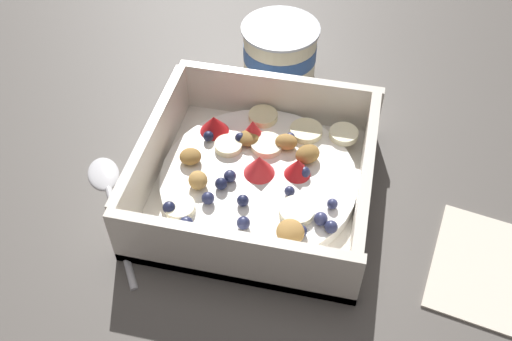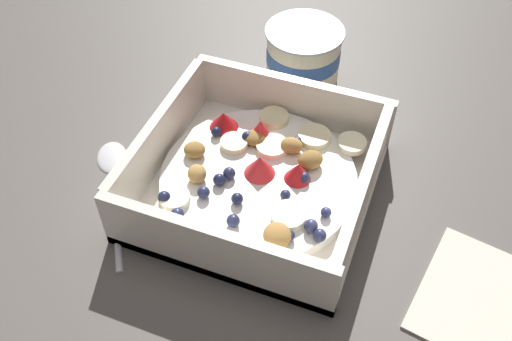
{
  "view_description": "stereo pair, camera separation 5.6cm",
  "coord_description": "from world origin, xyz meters",
  "px_view_note": "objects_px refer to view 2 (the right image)",
  "views": [
    {
      "loc": [
        0.08,
        -0.36,
        0.45
      ],
      "look_at": [
        -0.0,
        0.01,
        0.03
      ],
      "focal_mm": 40.41,
      "sensor_mm": 36.0,
      "label": 1
    },
    {
      "loc": [
        0.13,
        -0.34,
        0.45
      ],
      "look_at": [
        -0.0,
        0.01,
        0.03
      ],
      "focal_mm": 40.41,
      "sensor_mm": 36.0,
      "label": 2
    }
  ],
  "objects_px": {
    "spoon": "(114,172)",
    "yogurt_cup": "(303,54)",
    "folded_napkin": "(492,304)",
    "fruit_bowl": "(257,176)"
  },
  "relations": [
    {
      "from": "fruit_bowl",
      "to": "yogurt_cup",
      "type": "height_order",
      "value": "yogurt_cup"
    },
    {
      "from": "fruit_bowl",
      "to": "yogurt_cup",
      "type": "relative_size",
      "value": 2.39
    },
    {
      "from": "fruit_bowl",
      "to": "spoon",
      "type": "xyz_separation_m",
      "value": [
        -0.15,
        -0.03,
        -0.02
      ]
    },
    {
      "from": "yogurt_cup",
      "to": "folded_napkin",
      "type": "distance_m",
      "value": 0.35
    },
    {
      "from": "yogurt_cup",
      "to": "fruit_bowl",
      "type": "bearing_deg",
      "value": -86.08
    },
    {
      "from": "spoon",
      "to": "yogurt_cup",
      "type": "xyz_separation_m",
      "value": [
        0.13,
        0.22,
        0.03
      ]
    },
    {
      "from": "yogurt_cup",
      "to": "folded_napkin",
      "type": "xyz_separation_m",
      "value": [
        0.25,
        -0.24,
        -0.03
      ]
    },
    {
      "from": "fruit_bowl",
      "to": "yogurt_cup",
      "type": "bearing_deg",
      "value": 93.92
    },
    {
      "from": "spoon",
      "to": "yogurt_cup",
      "type": "relative_size",
      "value": 1.7
    },
    {
      "from": "fruit_bowl",
      "to": "folded_napkin",
      "type": "height_order",
      "value": "fruit_bowl"
    }
  ]
}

